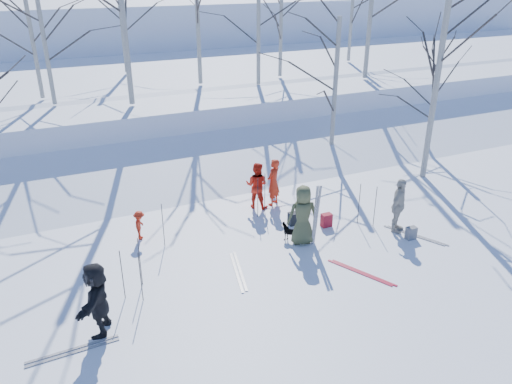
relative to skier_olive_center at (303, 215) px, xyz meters
name	(u,v)px	position (x,y,z in m)	size (l,w,h in m)	color
ground	(278,254)	(-0.93, -0.31, -0.89)	(120.00, 120.00, 0.00)	white
snow_ramp	(199,166)	(-0.93, 6.69, -0.74)	(70.00, 9.50, 1.40)	white
snow_plateau	(142,92)	(-0.93, 16.69, 0.11)	(70.00, 18.00, 2.20)	white
far_hill	(90,31)	(-0.93, 37.69, 1.11)	(90.00, 30.00, 6.00)	white
skier_olive_center	(303,215)	(0.00, 0.00, 0.00)	(0.87, 0.57, 1.79)	#43492C
skier_red_north	(273,182)	(0.37, 2.66, -0.09)	(0.59, 0.39, 1.62)	red
skier_redor_behind	(257,185)	(-0.23, 2.69, -0.11)	(0.77, 0.60, 1.58)	red
skier_red_seated	(140,225)	(-4.23, 2.15, -0.45)	(0.58, 0.33, 0.90)	red
skier_cream_east	(398,206)	(2.95, -0.55, -0.04)	(1.00, 0.41, 1.70)	beige
skier_grey_west	(97,298)	(-5.92, -1.58, -0.03)	(1.59, 0.51, 1.72)	black
dog	(292,232)	(-0.21, 0.24, -0.63)	(0.29, 0.64, 0.54)	black
upright_ski_left	(315,216)	(0.23, -0.28, 0.06)	(0.07, 0.02, 1.90)	silver
upright_ski_right	(317,215)	(0.31, -0.26, 0.06)	(0.07, 0.02, 1.90)	silver
ski_pair_a	(238,271)	(-2.27, -0.66, -0.88)	(0.60, 1.90, 0.02)	silver
ski_pair_b	(361,273)	(0.67, -2.05, -0.88)	(1.02, 1.79, 0.02)	#A9182E
ski_pair_c	(73,351)	(-6.57, -2.01, -0.88)	(1.91, 0.28, 0.02)	silver
ski_pair_d	(415,235)	(3.31, -1.06, -0.88)	(1.03, 1.79, 0.02)	silver
ski_pole_a	(359,204)	(2.19, 0.35, -0.22)	(0.02, 0.02, 1.34)	black
ski_pole_b	(140,262)	(-4.71, -0.19, -0.22)	(0.02, 0.02, 1.34)	black
ski_pole_c	(122,275)	(-5.22, -0.60, -0.22)	(0.02, 0.02, 1.34)	black
ski_pole_d	(258,198)	(-0.50, 2.01, -0.22)	(0.02, 0.02, 1.34)	black
ski_pole_e	(141,277)	(-4.84, -0.87, -0.22)	(0.02, 0.02, 1.34)	black
ski_pole_f	(265,193)	(-0.13, 2.27, -0.22)	(0.02, 0.02, 1.34)	black
ski_pole_g	(375,207)	(2.51, -0.04, -0.22)	(0.02, 0.02, 1.34)	black
ski_pole_h	(163,225)	(-3.70, 1.45, -0.22)	(0.02, 0.02, 1.34)	black
backpack_red	(326,220)	(1.18, 0.57, -0.68)	(0.32, 0.22, 0.42)	maroon
backpack_grey	(411,233)	(3.05, -1.13, -0.70)	(0.30, 0.20, 0.38)	slate
backpack_dark	(294,218)	(0.32, 1.09, -0.69)	(0.34, 0.24, 0.40)	black
birch_plateau_b	(44,42)	(-5.70, 10.75, 3.78)	(4.06, 4.06, 4.95)	silver
birch_plateau_c	(281,23)	(5.32, 12.09, 3.88)	(4.20, 4.20, 5.14)	silver
birch_plateau_d	(121,17)	(-1.70, 16.31, 4.12)	(4.53, 4.53, 5.62)	silver
birch_plateau_g	(122,6)	(-2.79, 9.50, 5.07)	(5.87, 5.87, 7.53)	silver
birch_plateau_h	(259,26)	(3.53, 10.83, 3.94)	(4.29, 4.29, 5.28)	silver
birch_plateau_i	(198,18)	(1.01, 12.06, 4.30)	(4.79, 4.79, 5.98)	silver
birch_plateau_j	(352,9)	(11.12, 14.52, 4.22)	(4.69, 4.69, 5.84)	silver
birch_plateau_k	(32,36)	(-6.10, 12.09, 3.84)	(4.15, 4.15, 5.07)	silver
birch_edge_b	(437,82)	(6.68, 2.49, 2.75)	(5.70, 5.70, 7.28)	silver
birch_edge_c	(434,104)	(8.71, 4.57, 1.22)	(3.55, 3.55, 4.22)	silver
birch_edge_e	(335,91)	(4.58, 5.75, 1.93)	(4.56, 4.56, 5.65)	silver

